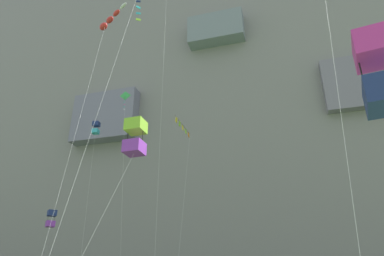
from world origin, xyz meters
The scene contains 8 objects.
cliff_face centered at (0.00, 67.46, 40.99)m, with size 180.00×33.66×82.00m.
kite_box_high_right centered at (12.22, 8.97, 8.00)m, with size 1.53×4.26×8.99m.
kite_banner_upper_mid centered at (0.36, 30.75, 16.81)m, with size 1.06×7.32×18.09m.
kite_box_upper_left centered at (-11.33, 28.65, 9.24)m, with size 1.59×3.44×10.00m.
kite_box_mid_center centered at (-13.62, 37.51, 22.43)m, with size 1.54×1.75×23.31m.
kite_box_mid_right centered at (1.68, 17.88, 11.25)m, with size 3.26×3.58×12.29m.
kite_windsock_low_right centered at (-2.92, 20.92, 23.39)m, with size 3.60×6.01×23.76m.
kite_diamond_low_left centered at (-7.10, 32.68, 21.89)m, with size 3.47×2.89×24.40m.
Camera 1 is at (9.90, 1.15, 3.37)m, focal length 33.05 mm.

